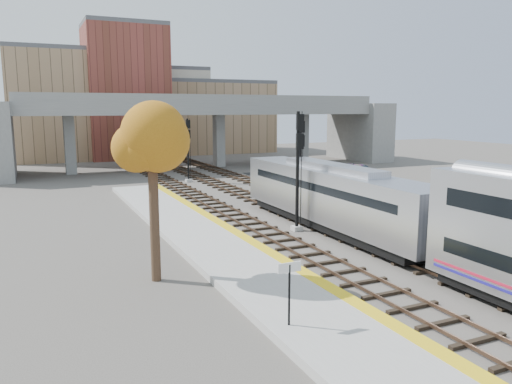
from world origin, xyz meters
name	(u,v)px	position (x,y,z in m)	size (l,w,h in m)	color
ground	(405,268)	(0.00, 0.00, 0.00)	(160.00, 160.00, 0.00)	#47423D
platform	(274,286)	(-7.25, 0.00, 0.17)	(4.50, 60.00, 0.35)	#9E9E99
yellow_strip	(312,276)	(-5.35, 0.00, 0.35)	(0.70, 60.00, 0.01)	yellow
tracks	(297,216)	(0.93, 12.50, 0.08)	(10.70, 95.00, 0.25)	black
overpass	(204,123)	(4.92, 45.00, 5.81)	(54.00, 12.00, 9.50)	slate
buildings_far	(142,108)	(1.26, 66.57, 7.88)	(43.00, 21.00, 20.60)	#9B7B5A
parking_lot	(332,179)	(14.00, 28.00, 0.02)	(14.00, 18.00, 0.04)	black
locomotive	(332,196)	(1.00, 8.21, 2.28)	(3.02, 19.05, 4.10)	#A8AAB2
signal_mast_near	(298,171)	(-1.10, 8.93, 3.90)	(0.60, 0.64, 7.65)	#9E9E99
signal_mast_mid	(300,164)	(3.00, 15.83, 3.46)	(0.60, 0.64, 7.00)	#9E9E99
signal_mast_far	(188,151)	(-1.10, 32.64, 3.29)	(0.60, 0.64, 6.75)	#9E9E99
station_sign	(289,280)	(-8.71, -4.03, 1.98)	(0.90, 0.08, 2.27)	black
tree	(152,148)	(-11.62, 3.43, 6.13)	(3.60, 3.60, 8.27)	#382619
car_a	(318,182)	(9.23, 23.20, 0.61)	(1.34, 3.32, 1.13)	#99999E
car_b	(351,173)	(15.92, 27.07, 0.71)	(1.42, 4.08, 1.34)	#99999E
car_c	(362,170)	(18.70, 28.84, 0.67)	(1.78, 4.37, 1.27)	#99999E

